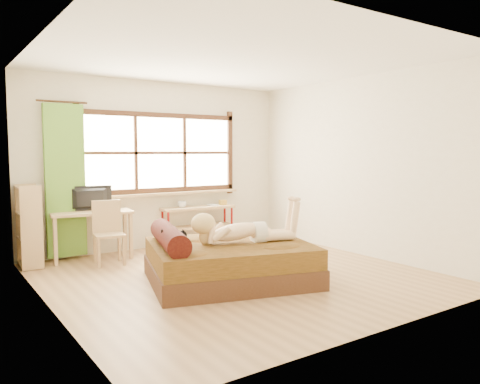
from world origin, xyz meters
TOP-DOWN VIEW (x-y plane):
  - floor at (0.00, 0.00)m, footprint 4.50×4.50m
  - ceiling at (0.00, 0.00)m, footprint 4.50×4.50m
  - wall_back at (0.00, 2.25)m, footprint 4.50×0.00m
  - wall_front at (0.00, -2.25)m, footprint 4.50×0.00m
  - wall_left at (-2.25, 0.00)m, footprint 0.00×4.50m
  - wall_right at (2.25, 0.00)m, footprint 0.00×4.50m
  - window at (0.00, 2.22)m, footprint 2.80×0.16m
  - curtain at (-1.55, 2.13)m, footprint 0.55×0.10m
  - bed at (-0.26, -0.16)m, footprint 2.23×1.97m
  - woman at (-0.06, -0.22)m, footprint 1.37×0.73m
  - kitten at (-0.93, -0.07)m, footprint 0.30×0.19m
  - desk at (-1.24, 1.95)m, footprint 1.20×0.68m
  - monitor at (-1.24, 2.00)m, footprint 0.64×0.18m
  - chair at (-1.12, 1.58)m, footprint 0.45×0.45m
  - pipe_shelf at (0.61, 2.07)m, footprint 1.30×0.41m
  - cup at (0.30, 2.07)m, footprint 0.15×0.15m
  - book at (0.80, 2.07)m, footprint 0.18×0.24m
  - bookshelf at (-2.08, 1.96)m, footprint 0.29×0.49m

SIDE VIEW (x-z plane):
  - floor at x=0.00m, z-range 0.00..0.00m
  - bed at x=-0.26m, z-range -0.10..0.61m
  - pipe_shelf at x=0.61m, z-range 0.11..0.83m
  - chair at x=-1.12m, z-range 0.05..0.93m
  - bookshelf at x=-2.08m, z-range 0.01..1.13m
  - kitten at x=-0.93m, z-range 0.47..0.70m
  - desk at x=-1.24m, z-range 0.26..0.97m
  - book at x=0.80m, z-range 0.64..0.66m
  - cup at x=0.30m, z-range 0.64..0.75m
  - woman at x=-0.06m, z-range 0.47..1.04m
  - monitor at x=-1.24m, z-range 0.71..1.07m
  - curtain at x=-1.55m, z-range 0.05..2.25m
  - wall_back at x=0.00m, z-range -0.90..3.60m
  - wall_front at x=0.00m, z-range -0.90..3.60m
  - wall_left at x=-2.25m, z-range -0.90..3.60m
  - wall_right at x=2.25m, z-range -0.90..3.60m
  - window at x=0.00m, z-range 0.78..2.24m
  - ceiling at x=0.00m, z-range 2.70..2.70m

